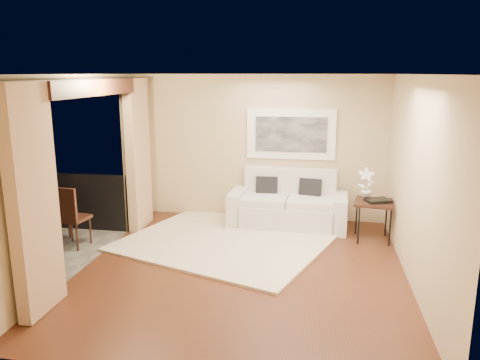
% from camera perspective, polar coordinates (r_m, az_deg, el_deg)
% --- Properties ---
extents(floor, '(5.00, 5.00, 0.00)m').
position_cam_1_polar(floor, '(6.76, 0.34, -10.78)').
color(floor, '#542B18').
rests_on(floor, ground).
extents(room_shell, '(5.00, 6.40, 5.00)m').
position_cam_1_polar(room_shell, '(6.86, -17.80, 10.68)').
color(room_shell, white).
rests_on(room_shell, ground).
extents(balcony, '(1.81, 2.60, 1.17)m').
position_cam_1_polar(balcony, '(7.89, -24.29, -7.05)').
color(balcony, '#605B56').
rests_on(balcony, ground).
extents(curtains, '(0.16, 4.80, 2.64)m').
position_cam_1_polar(curtains, '(6.99, -16.99, 0.95)').
color(curtains, tan).
rests_on(curtains, ground).
extents(artwork, '(1.62, 0.07, 0.92)m').
position_cam_1_polar(artwork, '(8.66, 6.22, 5.56)').
color(artwork, white).
rests_on(artwork, room_shell).
extents(rug, '(3.81, 3.57, 0.04)m').
position_cam_1_polar(rug, '(7.77, -1.69, -7.40)').
color(rug, beige).
rests_on(rug, floor).
extents(sofa, '(2.13, 0.99, 1.00)m').
position_cam_1_polar(sofa, '(8.55, 5.89, -3.18)').
color(sofa, silver).
rests_on(sofa, floor).
extents(side_table, '(0.70, 0.70, 0.67)m').
position_cam_1_polar(side_table, '(7.98, 16.00, -2.90)').
color(side_table, '#331811').
rests_on(side_table, floor).
extents(tray, '(0.46, 0.40, 0.05)m').
position_cam_1_polar(tray, '(7.94, 16.45, -2.40)').
color(tray, black).
rests_on(tray, side_table).
extents(orchid, '(0.29, 0.21, 0.53)m').
position_cam_1_polar(orchid, '(8.01, 15.13, -0.43)').
color(orchid, white).
rests_on(orchid, side_table).
extents(bistro_table, '(0.77, 0.77, 0.71)m').
position_cam_1_polar(bistro_table, '(8.19, -22.66, -2.84)').
color(bistro_table, '#331811').
rests_on(bistro_table, balcony).
extents(balcony_chair_far, '(0.48, 0.49, 1.01)m').
position_cam_1_polar(balcony_chair_far, '(7.79, -20.19, -3.77)').
color(balcony_chair_far, '#331811').
rests_on(balcony_chair_far, balcony).
extents(ice_bucket, '(0.18, 0.18, 0.20)m').
position_cam_1_polar(ice_bucket, '(8.35, -23.35, -1.32)').
color(ice_bucket, silver).
rests_on(ice_bucket, bistro_table).
extents(candle, '(0.06, 0.06, 0.07)m').
position_cam_1_polar(candle, '(8.27, -21.83, -1.78)').
color(candle, red).
rests_on(candle, bistro_table).
extents(vase, '(0.04, 0.04, 0.18)m').
position_cam_1_polar(vase, '(8.03, -23.86, -1.99)').
color(vase, white).
rests_on(vase, bistro_table).
extents(glass_a, '(0.06, 0.06, 0.12)m').
position_cam_1_polar(glass_a, '(8.05, -22.12, -2.00)').
color(glass_a, white).
rests_on(glass_a, bistro_table).
extents(glass_b, '(0.06, 0.06, 0.12)m').
position_cam_1_polar(glass_b, '(8.10, -21.95, -1.91)').
color(glass_b, silver).
rests_on(glass_b, bistro_table).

